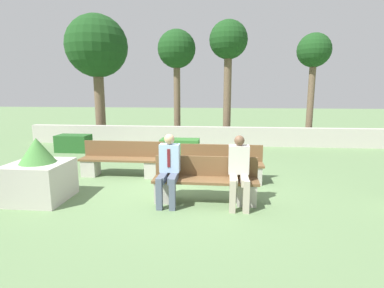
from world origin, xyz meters
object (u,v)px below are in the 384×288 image
(person_seated_woman, at_px, (239,168))
(tree_leftmost, at_px, (97,48))
(bench_front, at_px, (205,185))
(tree_center_left, at_px, (177,52))
(tree_center_right, at_px, (228,45))
(person_seated_man, at_px, (169,166))
(planter_corner_right, at_px, (39,175))
(bench_left_side, at_px, (221,168))
(bench_right_side, at_px, (122,163))
(tree_rightmost, at_px, (314,55))

(person_seated_woman, relative_size, tree_leftmost, 0.25)
(bench_front, xyz_separation_m, tree_center_left, (-1.62, 7.25, 3.36))
(bench_front, relative_size, tree_center_right, 0.41)
(bench_front, relative_size, person_seated_man, 1.53)
(person_seated_man, bearing_deg, tree_leftmost, 120.61)
(planter_corner_right, xyz_separation_m, tree_center_right, (3.77, 7.41, 3.44))
(bench_left_side, distance_m, person_seated_man, 1.82)
(bench_right_side, distance_m, tree_center_right, 7.20)
(person_seated_woman, distance_m, tree_rightmost, 8.40)
(planter_corner_right, bearing_deg, person_seated_man, 2.01)
(tree_rightmost, bearing_deg, tree_center_left, 178.21)
(bench_right_side, bearing_deg, tree_center_left, 91.13)
(bench_right_side, relative_size, tree_center_left, 0.45)
(bench_right_side, relative_size, person_seated_woman, 1.57)
(bench_front, distance_m, bench_right_side, 2.70)
(bench_left_side, xyz_separation_m, tree_center_right, (0.22, 5.86, 3.61))
(bench_front, xyz_separation_m, tree_rightmost, (3.88, 7.08, 3.17))
(person_seated_woman, bearing_deg, tree_center_left, 106.88)
(tree_leftmost, distance_m, tree_center_right, 5.56)
(planter_corner_right, bearing_deg, tree_center_right, 63.05)
(person_seated_man, bearing_deg, person_seated_woman, -0.04)
(bench_left_side, height_order, bench_right_side, same)
(person_seated_man, distance_m, tree_center_left, 8.02)
(person_seated_woman, bearing_deg, person_seated_man, 179.96)
(bench_left_side, xyz_separation_m, tree_rightmost, (3.58, 5.75, 3.17))
(person_seated_man, relative_size, planter_corner_right, 1.06)
(bench_left_side, distance_m, tree_leftmost, 8.71)
(bench_right_side, bearing_deg, tree_center_right, 71.13)
(bench_front, xyz_separation_m, tree_center_right, (0.52, 7.18, 3.61))
(planter_corner_right, distance_m, tree_center_right, 9.00)
(person_seated_woman, bearing_deg, bench_left_side, 102.60)
(bench_right_side, distance_m, planter_corner_right, 2.10)
(bench_left_side, xyz_separation_m, person_seated_man, (-0.99, -1.47, 0.39))
(tree_center_left, distance_m, tree_center_right, 2.15)
(person_seated_woman, xyz_separation_m, planter_corner_right, (-3.88, -0.09, -0.22))
(bench_front, height_order, tree_center_right, tree_center_right)
(bench_right_side, height_order, tree_rightmost, tree_rightmost)
(person_seated_man, bearing_deg, tree_center_right, 80.63)
(bench_left_side, height_order, tree_rightmost, tree_rightmost)
(tree_rightmost, bearing_deg, bench_left_side, -121.86)
(person_seated_man, relative_size, tree_leftmost, 0.25)
(tree_leftmost, height_order, tree_center_left, tree_leftmost)
(bench_front, height_order, tree_rightmost, tree_rightmost)
(bench_right_side, height_order, planter_corner_right, planter_corner_right)
(tree_leftmost, bearing_deg, planter_corner_right, -76.48)
(bench_left_side, bearing_deg, person_seated_man, -125.42)
(bench_left_side, xyz_separation_m, person_seated_woman, (0.33, -1.47, 0.39))
(tree_center_left, bearing_deg, bench_left_side, -72.08)
(tree_leftmost, bearing_deg, bench_right_side, -63.21)
(person_seated_woman, distance_m, tree_center_right, 8.00)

